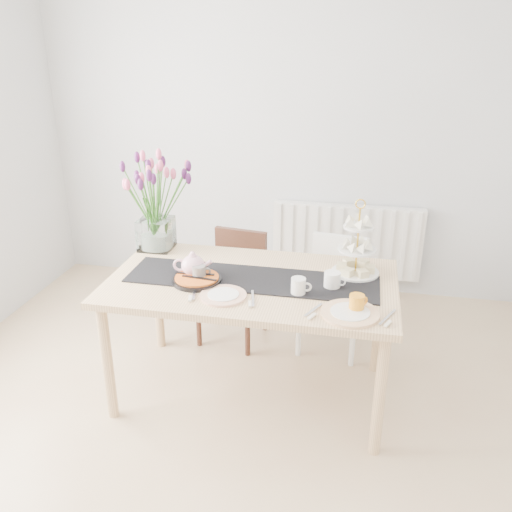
% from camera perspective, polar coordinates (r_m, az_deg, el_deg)
% --- Properties ---
extents(room_shell, '(4.50, 4.50, 4.50)m').
position_cam_1_polar(room_shell, '(2.20, -4.98, 3.05)').
color(room_shell, tan).
rests_on(room_shell, ground).
extents(radiator, '(1.20, 0.08, 0.60)m').
position_cam_1_polar(radiator, '(4.47, 9.50, 1.61)').
color(radiator, white).
rests_on(radiator, room_shell).
extents(dining_table, '(1.60, 0.90, 0.75)m').
position_cam_1_polar(dining_table, '(3.06, -0.43, -3.81)').
color(dining_table, tan).
rests_on(dining_table, ground).
extents(chair_brown, '(0.45, 0.45, 0.76)m').
position_cam_1_polar(chair_brown, '(3.79, -2.12, -2.32)').
color(chair_brown, '#381B14').
rests_on(chair_brown, ground).
extents(chair_white, '(0.44, 0.44, 0.76)m').
position_cam_1_polar(chair_white, '(3.71, 8.36, -3.07)').
color(chair_white, white).
rests_on(chair_white, ground).
extents(table_runner, '(1.40, 0.35, 0.01)m').
position_cam_1_polar(table_runner, '(3.02, -0.44, -2.45)').
color(table_runner, black).
rests_on(table_runner, dining_table).
extents(tulip_vase, '(0.72, 0.72, 0.62)m').
position_cam_1_polar(tulip_vase, '(3.39, -10.82, 7.07)').
color(tulip_vase, silver).
rests_on(tulip_vase, dining_table).
extents(cake_stand, '(0.27, 0.27, 0.39)m').
position_cam_1_polar(cake_stand, '(3.10, 10.53, 0.02)').
color(cake_stand, gold).
rests_on(cake_stand, dining_table).
extents(teapot, '(0.23, 0.20, 0.14)m').
position_cam_1_polar(teapot, '(3.06, -6.65, -0.99)').
color(teapot, silver).
rests_on(teapot, dining_table).
extents(cream_jug, '(0.11, 0.11, 0.09)m').
position_cam_1_polar(cream_jug, '(2.94, 8.03, -2.52)').
color(cream_jug, white).
rests_on(cream_jug, dining_table).
extents(tart_tin, '(0.27, 0.27, 0.03)m').
position_cam_1_polar(tart_tin, '(3.01, -6.23, -2.47)').
color(tart_tin, black).
rests_on(tart_tin, dining_table).
extents(mug_grey, '(0.10, 0.10, 0.09)m').
position_cam_1_polar(mug_grey, '(3.01, -6.01, -1.81)').
color(mug_grey, slate).
rests_on(mug_grey, dining_table).
extents(mug_white, '(0.08, 0.08, 0.09)m').
position_cam_1_polar(mug_white, '(2.85, 4.48, -3.21)').
color(mug_white, silver).
rests_on(mug_white, dining_table).
extents(mug_orange, '(0.11, 0.11, 0.09)m').
position_cam_1_polar(mug_orange, '(2.72, 10.55, -4.92)').
color(mug_orange, orange).
rests_on(mug_orange, dining_table).
extents(plate_left, '(0.30, 0.30, 0.01)m').
position_cam_1_polar(plate_left, '(2.84, -3.47, -4.18)').
color(plate_left, white).
rests_on(plate_left, dining_table).
extents(plate_right, '(0.38, 0.38, 0.01)m').
position_cam_1_polar(plate_right, '(2.70, 9.86, -5.96)').
color(plate_right, silver).
rests_on(plate_right, dining_table).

